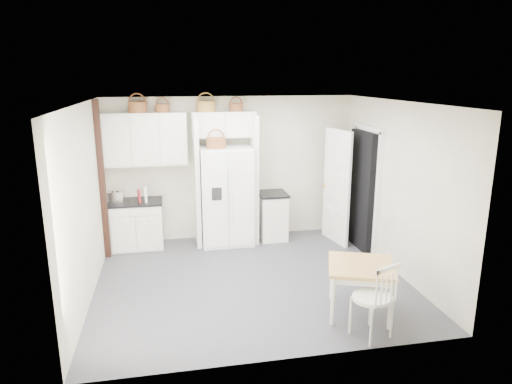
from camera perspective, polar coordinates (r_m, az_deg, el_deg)
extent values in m
plane|color=#37373B|center=(6.92, -0.58, -10.91)|extent=(4.50, 4.50, 0.00)
plane|color=white|center=(6.27, -0.64, 11.11)|extent=(4.50, 4.50, 0.00)
plane|color=#B1AA9B|center=(8.40, -3.09, 2.98)|extent=(4.50, 0.00, 4.50)
plane|color=#B1AA9B|center=(6.47, -20.60, -1.39)|extent=(0.00, 4.00, 4.00)
plane|color=#B1AA9B|center=(7.22, 17.24, 0.45)|extent=(0.00, 4.00, 4.00)
cube|color=white|center=(8.15, -3.75, -0.45)|extent=(0.91, 0.73, 1.75)
cube|color=silver|center=(8.28, -14.65, -4.05)|extent=(0.88, 0.55, 0.81)
cube|color=silver|center=(8.46, 2.06, -3.10)|extent=(0.47, 0.57, 0.84)
cube|color=#AC702B|center=(6.05, 12.84, -11.72)|extent=(1.02, 1.02, 0.66)
cube|color=silver|center=(5.53, 14.33, -12.65)|extent=(0.60, 0.58, 0.97)
cube|color=black|center=(8.16, -14.84, -1.23)|extent=(0.91, 0.59, 0.04)
cube|color=black|center=(8.34, 2.09, -0.24)|extent=(0.51, 0.61, 0.04)
cube|color=silver|center=(8.14, -17.16, -0.62)|extent=(0.29, 0.19, 0.19)
cube|color=#A52026|center=(8.05, -14.40, -0.49)|extent=(0.06, 0.15, 0.21)
cube|color=white|center=(8.04, -13.60, -0.29)|extent=(0.04, 0.18, 0.26)
cylinder|color=brown|center=(8.02, -14.60, 10.23)|extent=(0.31, 0.31, 0.18)
cylinder|color=brown|center=(8.01, -11.62, 10.23)|extent=(0.24, 0.24, 0.14)
cylinder|color=#9A6029|center=(8.03, -6.28, 10.60)|extent=(0.32, 0.32, 0.18)
cylinder|color=brown|center=(8.10, -2.51, 10.55)|extent=(0.24, 0.24, 0.14)
cylinder|color=brown|center=(7.84, -5.01, 6.13)|extent=(0.33, 0.33, 0.17)
cube|color=silver|center=(8.07, -13.65, 6.44)|extent=(1.40, 0.34, 0.90)
cube|color=silver|center=(8.09, -4.06, 8.44)|extent=(1.12, 0.34, 0.45)
cube|color=silver|center=(8.08, -7.41, 1.32)|extent=(0.08, 0.60, 2.30)
cube|color=silver|center=(8.20, -0.29, 1.64)|extent=(0.08, 0.60, 2.30)
cube|color=black|center=(7.76, -18.69, 1.28)|extent=(0.09, 0.09, 2.60)
cube|color=black|center=(8.11, 13.26, 0.20)|extent=(0.18, 0.85, 2.05)
cube|color=white|center=(8.27, 10.04, 0.65)|extent=(0.21, 0.79, 2.05)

